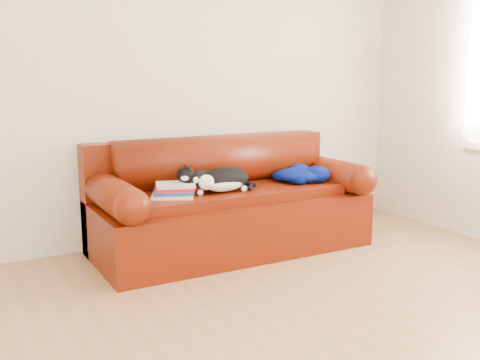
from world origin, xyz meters
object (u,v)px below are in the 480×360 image
at_px(book_stack, 174,190).
at_px(blanket, 300,174).
at_px(cat, 222,180).
at_px(sofa_base, 231,220).

height_order(book_stack, blanket, blanket).
relative_size(book_stack, cat, 0.57).
relative_size(book_stack, blanket, 0.76).
distance_m(book_stack, blanket, 1.11).
bearing_deg(book_stack, sofa_base, 12.64).
height_order(book_stack, cat, cat).
distance_m(sofa_base, blanket, 0.68).
xyz_separation_m(sofa_base, book_stack, (-0.52, -0.12, 0.31)).
bearing_deg(blanket, sofa_base, 172.99).
bearing_deg(cat, sofa_base, 30.73).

